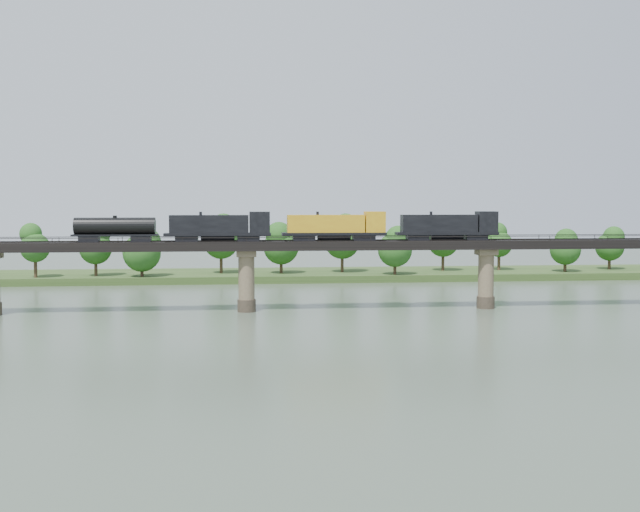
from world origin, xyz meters
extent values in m
plane|color=#3D4C3B|center=(0.00, 0.00, 0.00)|extent=(400.00, 400.00, 0.00)
cube|color=#2D461C|center=(0.00, 85.00, 0.80)|extent=(300.00, 24.00, 1.60)
cylinder|color=#473A2D|center=(0.00, 30.00, 1.00)|extent=(3.00, 3.00, 2.00)
cylinder|color=#77694E|center=(0.00, 30.00, 5.50)|extent=(2.60, 2.60, 9.00)
cube|color=#77694E|center=(0.00, 30.00, 9.50)|extent=(3.20, 3.20, 1.00)
cylinder|color=#473A2D|center=(40.00, 30.00, 1.00)|extent=(3.00, 3.00, 2.00)
cylinder|color=#77694E|center=(40.00, 30.00, 5.50)|extent=(2.60, 2.60, 9.00)
cube|color=#77694E|center=(40.00, 30.00, 9.50)|extent=(3.20, 3.20, 1.00)
cube|color=black|center=(0.00, 30.00, 10.75)|extent=(220.00, 5.00, 1.50)
cube|color=black|center=(0.00, 29.25, 11.58)|extent=(220.00, 0.12, 0.16)
cube|color=black|center=(0.00, 30.75, 11.58)|extent=(220.00, 0.12, 0.16)
cube|color=black|center=(0.00, 27.60, 12.20)|extent=(220.00, 0.10, 0.10)
cube|color=black|center=(0.00, 32.40, 12.20)|extent=(220.00, 0.10, 0.10)
cube|color=black|center=(0.00, 27.60, 11.85)|extent=(0.08, 0.08, 0.70)
cube|color=black|center=(0.00, 32.40, 11.85)|extent=(0.08, 0.08, 0.70)
cylinder|color=#382619|center=(-44.43, 76.31, 3.35)|extent=(0.70, 0.70, 3.51)
sphere|color=#194A15|center=(-44.43, 76.31, 8.03)|extent=(6.31, 6.31, 6.31)
sphere|color=#194A15|center=(-44.43, 76.31, 10.96)|extent=(4.73, 4.73, 4.73)
cylinder|color=#382619|center=(-32.24, 78.84, 3.27)|extent=(0.70, 0.70, 3.34)
sphere|color=#194A15|center=(-32.24, 78.84, 7.73)|extent=(7.18, 7.18, 7.18)
sphere|color=#194A15|center=(-32.24, 78.84, 10.52)|extent=(5.39, 5.39, 5.39)
cylinder|color=#382619|center=(-22.01, 76.15, 3.01)|extent=(0.70, 0.70, 2.83)
sphere|color=#194A15|center=(-22.01, 76.15, 6.78)|extent=(8.26, 8.26, 8.26)
sphere|color=#194A15|center=(-22.01, 76.15, 9.14)|extent=(6.19, 6.19, 6.19)
cylinder|color=#382619|center=(-5.04, 82.68, 3.58)|extent=(0.70, 0.70, 3.96)
sphere|color=#194A15|center=(-5.04, 82.68, 8.87)|extent=(8.07, 8.07, 8.07)
sphere|color=#194A15|center=(-5.04, 82.68, 12.17)|extent=(6.05, 6.05, 6.05)
cylinder|color=#382619|center=(8.52, 81.14, 3.23)|extent=(0.70, 0.70, 3.27)
sphere|color=#194A15|center=(8.52, 81.14, 7.59)|extent=(8.03, 8.03, 8.03)
sphere|color=#194A15|center=(8.52, 81.14, 10.31)|extent=(6.02, 6.02, 6.02)
cylinder|color=#382619|center=(22.65, 82.31, 3.56)|extent=(0.70, 0.70, 3.92)
sphere|color=#194A15|center=(22.65, 82.31, 8.79)|extent=(8.29, 8.29, 8.29)
sphere|color=#194A15|center=(22.65, 82.31, 12.05)|extent=(6.21, 6.21, 6.21)
cylinder|color=#382619|center=(33.59, 75.35, 3.11)|extent=(0.70, 0.70, 3.02)
sphere|color=#194A15|center=(33.59, 75.35, 7.15)|extent=(7.74, 7.74, 7.74)
sphere|color=#194A15|center=(33.59, 75.35, 9.67)|extent=(5.80, 5.80, 5.80)
cylinder|color=#382619|center=(46.81, 84.03, 3.50)|extent=(0.70, 0.70, 3.80)
sphere|color=#194A15|center=(46.81, 84.03, 8.56)|extent=(7.47, 7.47, 7.47)
sphere|color=#194A15|center=(46.81, 84.03, 11.73)|extent=(5.60, 5.60, 5.60)
cylinder|color=#382619|center=(60.48, 84.26, 3.29)|extent=(0.70, 0.70, 3.38)
sphere|color=#194A15|center=(60.48, 84.26, 7.80)|extent=(6.23, 6.23, 6.23)
sphere|color=#194A15|center=(60.48, 84.26, 10.62)|extent=(4.67, 4.67, 4.67)
cylinder|color=#382619|center=(74.35, 78.39, 2.99)|extent=(0.70, 0.70, 2.77)
sphere|color=#194A15|center=(74.35, 78.39, 6.68)|extent=(7.04, 7.04, 7.04)
sphere|color=#194A15|center=(74.35, 78.39, 8.99)|extent=(5.28, 5.28, 5.28)
cylinder|color=#382619|center=(87.62, 83.57, 3.07)|extent=(0.70, 0.70, 2.94)
sphere|color=#194A15|center=(87.62, 83.57, 7.00)|extent=(6.73, 6.73, 6.73)
sphere|color=#194A15|center=(87.62, 83.57, 9.45)|extent=(5.05, 5.05, 5.05)
cube|color=black|center=(38.15, 30.00, 11.99)|extent=(3.60, 2.16, 0.99)
cube|color=black|center=(28.26, 30.00, 11.99)|extent=(3.60, 2.16, 0.99)
cube|color=black|center=(33.20, 30.00, 12.62)|extent=(17.09, 2.70, 0.45)
cube|color=black|center=(31.85, 30.00, 14.29)|extent=(12.59, 2.43, 2.88)
cube|color=black|center=(39.95, 30.00, 14.56)|extent=(3.24, 2.70, 3.42)
cylinder|color=black|center=(33.20, 30.00, 12.13)|extent=(5.40, 1.26, 1.26)
cube|color=black|center=(19.26, 30.00, 11.99)|extent=(3.60, 2.16, 0.99)
cube|color=black|center=(9.37, 30.00, 11.99)|extent=(3.60, 2.16, 0.99)
cube|color=black|center=(14.31, 30.00, 12.62)|extent=(17.09, 2.70, 0.45)
cube|color=gold|center=(12.96, 30.00, 14.29)|extent=(12.59, 2.43, 2.88)
cube|color=gold|center=(21.06, 30.00, 14.56)|extent=(3.24, 2.70, 3.42)
cylinder|color=black|center=(14.31, 30.00, 12.13)|extent=(5.40, 1.26, 1.26)
cube|color=black|center=(0.37, 30.00, 11.99)|extent=(3.60, 2.16, 0.99)
cube|color=black|center=(-9.52, 30.00, 11.99)|extent=(3.60, 2.16, 0.99)
cube|color=black|center=(-4.57, 30.00, 12.62)|extent=(17.09, 2.70, 0.45)
cube|color=black|center=(-5.92, 30.00, 14.29)|extent=(12.59, 2.43, 2.88)
cube|color=black|center=(2.17, 30.00, 14.56)|extent=(3.24, 2.70, 3.42)
cylinder|color=black|center=(-4.57, 30.00, 12.13)|extent=(5.40, 1.26, 1.26)
cube|color=black|center=(-16.72, 30.00, 11.99)|extent=(3.15, 1.98, 0.99)
cube|color=black|center=(-24.81, 30.00, 11.99)|extent=(3.15, 1.98, 0.99)
cube|color=black|center=(-20.76, 30.00, 12.58)|extent=(13.49, 2.16, 0.27)
cylinder|color=black|center=(-20.76, 30.00, 14.02)|extent=(12.59, 2.70, 2.70)
cylinder|color=black|center=(-20.76, 30.00, 15.46)|extent=(0.63, 0.63, 0.45)
camera|label=1|loc=(-1.61, -100.00, 17.99)|focal=45.00mm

